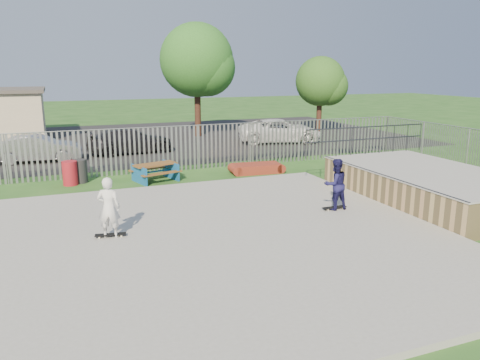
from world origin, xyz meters
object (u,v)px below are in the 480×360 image
object	(u,v)px
car_silver	(38,148)
tree_right	(320,82)
trash_bin_red	(70,173)
trash_bin_grey	(80,171)
picnic_table	(155,172)
funbox	(257,168)
car_dark	(130,141)
tree_mid	(197,60)
skater_white	(109,207)
skater_navy	(335,184)
car_white	(280,131)

from	to	relation	value
car_silver	tree_right	distance (m)	19.17
trash_bin_red	trash_bin_grey	xyz separation A→B (m)	(0.39, 0.27, -0.01)
trash_bin_grey	car_silver	world-z (taller)	car_silver
picnic_table	trash_bin_grey	world-z (taller)	trash_bin_grey
picnic_table	trash_bin_red	bearing A→B (deg)	154.44
funbox	car_silver	xyz separation A→B (m)	(-8.96, 6.07, 0.49)
picnic_table	car_dark	world-z (taller)	car_dark
tree_mid	tree_right	bearing A→B (deg)	-8.28
skater_white	funbox	bearing A→B (deg)	-117.65
tree_right	skater_navy	size ratio (longest dim) A/B	3.29
car_dark	car_white	distance (m)	9.17
tree_mid	skater_white	bearing A→B (deg)	-113.09
car_dark	skater_navy	bearing A→B (deg)	-167.92
funbox	trash_bin_red	distance (m)	7.71
funbox	car_silver	size ratio (longest dim) A/B	0.51
car_silver	skater_navy	size ratio (longest dim) A/B	2.50
car_dark	skater_navy	world-z (taller)	skater_navy
tree_right	trash_bin_red	bearing A→B (deg)	-149.68
car_silver	tree_mid	bearing A→B (deg)	-54.90
tree_mid	car_white	bearing A→B (deg)	-49.40
picnic_table	car_white	world-z (taller)	car_white
car_dark	tree_mid	size ratio (longest dim) A/B	0.62
car_white	skater_white	xyz separation A→B (m)	(-11.70, -13.68, 0.22)
trash_bin_red	car_white	bearing A→B (deg)	28.26
car_silver	skater_navy	bearing A→B (deg)	-140.13
trash_bin_red	car_dark	xyz separation A→B (m)	(3.29, 6.27, 0.21)
picnic_table	tree_mid	distance (m)	13.74
car_silver	car_dark	distance (m)	4.64
picnic_table	skater_navy	distance (m)	7.81
car_white	skater_navy	bearing A→B (deg)	175.30
car_white	picnic_table	bearing A→B (deg)	143.00
car_dark	skater_navy	size ratio (longest dim) A/B	2.83
trash_bin_grey	skater_navy	xyz separation A→B (m)	(7.21, -7.27, 0.49)
funbox	tree_right	xyz separation A→B (m)	(9.44, 10.65, 3.37)
trash_bin_grey	tree_mid	world-z (taller)	tree_mid
picnic_table	tree_right	xyz separation A→B (m)	(13.88, 10.56, 3.20)
skater_navy	car_silver	bearing A→B (deg)	-55.28
skater_white	car_white	bearing A→B (deg)	-110.67
tree_mid	car_silver	bearing A→B (deg)	-149.27
picnic_table	skater_white	size ratio (longest dim) A/B	1.26
tree_mid	skater_navy	xyz separation A→B (m)	(-0.93, -18.26, -4.02)
skater_navy	trash_bin_red	bearing A→B (deg)	-43.45
trash_bin_red	tree_mid	size ratio (longest dim) A/B	0.13
car_white	skater_navy	size ratio (longest dim) A/B	3.18
picnic_table	tree_right	size ratio (longest dim) A/B	0.38
trash_bin_grey	funbox	bearing A→B (deg)	-7.10
picnic_table	car_silver	distance (m)	7.50
trash_bin_grey	trash_bin_red	bearing A→B (deg)	-145.04
tree_mid	tree_right	distance (m)	8.79
trash_bin_red	picnic_table	bearing A→B (deg)	-9.65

